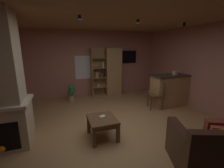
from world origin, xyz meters
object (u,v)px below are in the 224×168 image
(kitchen_bar_counter, at_px, (173,90))
(leather_couch, at_px, (222,151))
(coffee_table, at_px, (102,122))
(dining_chair, at_px, (158,93))
(wall_mounted_tv, at_px, (126,57))
(table_book_0, at_px, (102,117))
(tissue_box, at_px, (175,73))
(bookshelf_cabinet, at_px, (111,72))
(potted_floor_plant, at_px, (71,92))

(kitchen_bar_counter, relative_size, leather_couch, 0.92)
(leather_couch, relative_size, coffee_table, 2.60)
(dining_chair, relative_size, wall_mounted_tv, 0.97)
(kitchen_bar_counter, height_order, coffee_table, kitchen_bar_counter)
(coffee_table, distance_m, table_book_0, 0.12)
(kitchen_bar_counter, bearing_deg, coffee_table, -158.07)
(tissue_box, xyz_separation_m, wall_mounted_tv, (-0.88, 2.03, 0.44))
(table_book_0, bearing_deg, wall_mounted_tv, 57.93)
(bookshelf_cabinet, xyz_separation_m, dining_chair, (0.92, -1.95, -0.43))
(table_book_0, height_order, wall_mounted_tv, wall_mounted_tv)
(bookshelf_cabinet, xyz_separation_m, tissue_box, (1.64, -1.82, 0.15))
(kitchen_bar_counter, distance_m, tissue_box, 0.58)
(bookshelf_cabinet, distance_m, tissue_box, 2.45)
(table_book_0, bearing_deg, kitchen_bar_counter, 21.16)
(potted_floor_plant, bearing_deg, coffee_table, -80.24)
(tissue_box, relative_size, dining_chair, 0.13)
(table_book_0, relative_size, potted_floor_plant, 0.20)
(tissue_box, relative_size, table_book_0, 0.92)
(kitchen_bar_counter, relative_size, potted_floor_plant, 2.34)
(table_book_0, bearing_deg, leather_couch, -44.75)
(tissue_box, relative_size, leather_couch, 0.07)
(kitchen_bar_counter, relative_size, dining_chair, 1.69)
(kitchen_bar_counter, height_order, leather_couch, kitchen_bar_counter)
(kitchen_bar_counter, relative_size, wall_mounted_tv, 1.64)
(leather_couch, distance_m, coffee_table, 2.16)
(coffee_table, relative_size, table_book_0, 5.01)
(coffee_table, relative_size, dining_chair, 0.71)
(kitchen_bar_counter, distance_m, dining_chair, 0.70)
(coffee_table, height_order, wall_mounted_tv, wall_mounted_tv)
(leather_couch, bearing_deg, table_book_0, 135.25)
(kitchen_bar_counter, xyz_separation_m, coffee_table, (-2.82, -1.14, -0.17))
(dining_chair, bearing_deg, potted_floor_plant, 148.14)
(kitchen_bar_counter, bearing_deg, bookshelf_cabinet, 131.41)
(bookshelf_cabinet, xyz_separation_m, table_book_0, (-1.20, -2.91, -0.50))
(leather_couch, xyz_separation_m, potted_floor_plant, (-2.02, 4.10, 0.03))
(tissue_box, height_order, leather_couch, tissue_box)
(table_book_0, bearing_deg, potted_floor_plant, 100.27)
(dining_chair, bearing_deg, tissue_box, 10.32)
(wall_mounted_tv, bearing_deg, coffee_table, -121.87)
(leather_couch, height_order, wall_mounted_tv, wall_mounted_tv)
(tissue_box, relative_size, wall_mounted_tv, 0.13)
(leather_couch, height_order, dining_chair, dining_chair)
(potted_floor_plant, bearing_deg, bookshelf_cabinet, 11.75)
(tissue_box, relative_size, coffee_table, 0.18)
(dining_chair, xyz_separation_m, wall_mounted_tv, (-0.17, 2.16, 1.03))
(dining_chair, bearing_deg, table_book_0, -155.74)
(leather_couch, xyz_separation_m, coffee_table, (-1.57, 1.49, 0.05))
(wall_mounted_tv, bearing_deg, potted_floor_plant, -167.02)
(leather_couch, relative_size, dining_chair, 1.84)
(bookshelf_cabinet, height_order, table_book_0, bookshelf_cabinet)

